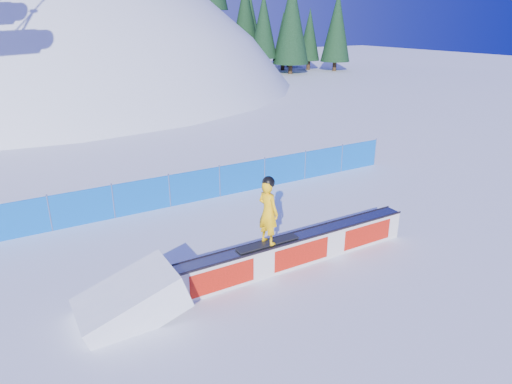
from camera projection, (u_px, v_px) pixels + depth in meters
ground at (194, 268)px, 12.47m from camera, size 160.00×160.00×0.00m
snow_hill at (58, 244)px, 52.72m from camera, size 64.00×64.00×64.00m
safety_fence at (142, 196)px, 15.88m from camera, size 22.05×0.05×1.30m
rail_box at (297, 250)px, 12.54m from camera, size 7.37×0.52×0.88m
snow_ramp at (133, 315)px, 10.51m from camera, size 2.45×1.53×1.53m
snowboarder at (268, 212)px, 11.60m from camera, size 1.79×0.71×1.87m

